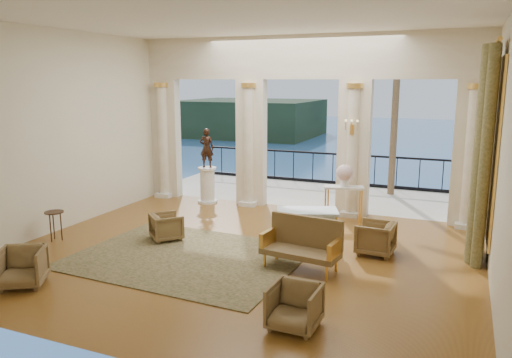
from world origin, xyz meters
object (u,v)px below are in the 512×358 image
at_px(armchair_b, 295,305).
at_px(console_table, 344,192).
at_px(armchair_d, 167,225).
at_px(settee, 303,243).
at_px(armchair_a, 22,265).
at_px(armchair_c, 375,237).
at_px(side_table, 54,216).
at_px(statue, 207,148).
at_px(game_table, 307,214).
at_px(pedestal, 207,186).

height_order(armchair_b, console_table, console_table).
relative_size(armchair_d, settee, 0.43).
bearing_deg(armchair_a, settee, 1.15).
bearing_deg(settee, armchair_d, 179.23).
distance_m(armchair_c, side_table, 6.71).
relative_size(armchair_b, side_table, 1.08).
distance_m(armchair_c, statue, 5.74).
bearing_deg(game_table, armchair_b, -96.92).
relative_size(armchair_b, statue, 0.64).
height_order(armchair_c, armchair_d, armchair_c).
bearing_deg(armchair_c, armchair_b, -5.05).
height_order(armchair_a, armchair_b, armchair_a).
height_order(armchair_c, console_table, console_table).
xyz_separation_m(armchair_d, pedestal, (-0.76, 3.27, 0.17)).
bearing_deg(armchair_c, pedestal, -112.42).
xyz_separation_m(armchair_a, game_table, (3.83, 3.60, 0.38)).
bearing_deg(side_table, console_table, 35.24).
distance_m(game_table, statue, 4.67).
height_order(armchair_c, game_table, game_table).
bearing_deg(side_table, armchair_d, 23.93).
bearing_deg(armchair_a, armchair_b, -26.85).
xyz_separation_m(statue, side_table, (-1.41, -4.24, -1.00)).
height_order(armchair_a, settee, settee).
relative_size(game_table, pedestal, 1.35).
height_order(pedestal, statue, statue).
distance_m(pedestal, statue, 1.06).
xyz_separation_m(armchair_d, console_table, (3.19, 2.82, 0.41)).
distance_m(armchair_a, armchair_c, 6.44).
bearing_deg(game_table, statue, 123.08).
xyz_separation_m(armchair_b, armchair_c, (0.52, 3.47, 0.01)).
relative_size(settee, pedestal, 1.46).
bearing_deg(side_table, statue, 71.57).
distance_m(armchair_b, armchair_c, 3.51).
distance_m(armchair_a, game_table, 5.27).
bearing_deg(armchair_a, console_table, 23.72).
height_order(armchair_a, statue, statue).
bearing_deg(side_table, armchair_a, -57.75).
relative_size(settee, side_table, 2.30).
xyz_separation_m(pedestal, statue, (0.00, -0.00, 1.06)).
relative_size(settee, console_table, 1.49).
relative_size(armchair_d, console_table, 0.64).
bearing_deg(console_table, armchair_b, -98.61).
bearing_deg(armchair_a, statue, 57.47).
xyz_separation_m(armchair_b, armchair_d, (-3.77, 2.65, -0.03)).
relative_size(armchair_a, game_table, 0.53).
xyz_separation_m(armchair_a, pedestal, (0.11, 6.30, 0.12)).
relative_size(console_table, side_table, 1.55).
height_order(game_table, console_table, console_table).
distance_m(armchair_b, pedestal, 7.46).
relative_size(armchair_a, armchair_b, 1.04).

